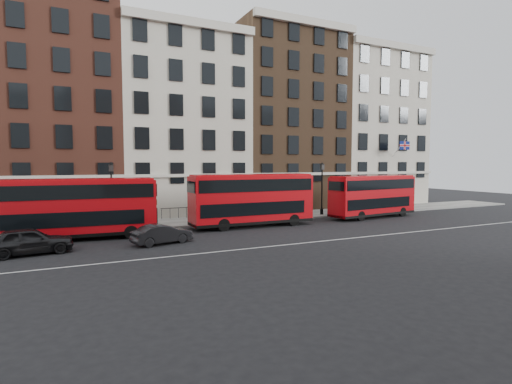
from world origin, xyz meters
name	(u,v)px	position (x,y,z in m)	size (l,w,h in m)	color
ground	(249,242)	(0.00, 0.00, 0.00)	(120.00, 120.00, 0.00)	black
pavement	(202,221)	(0.00, 10.50, 0.07)	(80.00, 5.00, 0.15)	gray
kerb	(211,224)	(0.00, 8.00, 0.08)	(80.00, 0.30, 0.16)	gray
road_centre_line	(262,247)	(0.00, -2.00, 0.01)	(70.00, 0.12, 0.01)	white
building_terrace	(177,117)	(-0.31, 17.88, 10.24)	(64.00, 11.95, 22.00)	#B0A698
bus_b	(80,207)	(-10.38, 5.85, 2.30)	(10.36, 3.14, 4.29)	#B3090F
bus_c	(252,199)	(2.92, 5.84, 2.39)	(10.61, 2.62, 4.45)	#B3090F
bus_d	(373,195)	(16.08, 5.84, 2.23)	(10.09, 3.54, 4.15)	#B3090F
car_rear	(29,241)	(-13.27, 2.08, 0.81)	(1.92, 4.76, 1.62)	black
car_front	(162,234)	(-5.51, 1.88, 0.66)	(1.40, 4.01, 1.32)	black
lamp_post_left	(112,192)	(-7.95, 8.78, 3.08)	(0.44, 0.44, 5.33)	black
lamp_post_right	(322,186)	(12.30, 9.07, 3.08)	(0.44, 0.44, 5.33)	black
traffic_light	(401,190)	(22.26, 8.24, 2.45)	(0.25, 0.45, 3.27)	black
iron_railings	(195,212)	(0.00, 12.70, 0.65)	(6.60, 0.06, 1.00)	black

